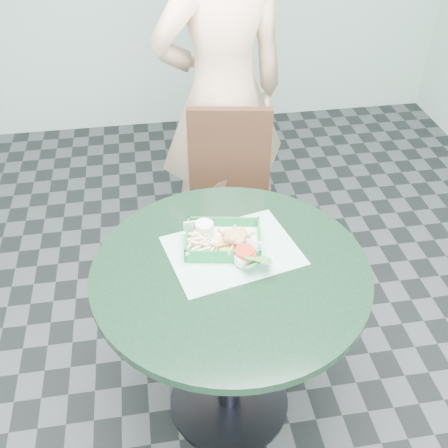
{
  "coord_description": "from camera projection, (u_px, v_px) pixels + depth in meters",
  "views": [
    {
      "loc": [
        -0.22,
        -1.22,
        1.95
      ],
      "look_at": [
        -0.01,
        0.1,
        0.87
      ],
      "focal_mm": 42.0,
      "sensor_mm": 36.0,
      "label": 1
    }
  ],
  "objects": [
    {
      "name": "crab_sandwich",
      "position": [
        236.0,
        243.0,
        1.75
      ],
      "size": [
        0.12,
        0.12,
        0.07
      ],
      "rotation": [
        0.0,
        0.0,
        -0.21
      ],
      "color": "gold",
      "rests_on": "food_basket"
    },
    {
      "name": "cafe_table",
      "position": [
        230.0,
        307.0,
        1.82
      ],
      "size": [
        0.91,
        0.91,
        0.75
      ],
      "color": "#24232B",
      "rests_on": "floor"
    },
    {
      "name": "dining_chair",
      "position": [
        232.0,
        196.0,
        2.42
      ],
      "size": [
        0.38,
        0.38,
        0.93
      ],
      "rotation": [
        0.0,
        0.0,
        -0.17
      ],
      "color": "brown",
      "rests_on": "floor"
    },
    {
      "name": "diner_person",
      "position": [
        222.0,
        62.0,
        2.3
      ],
      "size": [
        0.87,
        0.67,
        2.12
      ],
      "primitive_type": "imported",
      "rotation": [
        0.0,
        0.0,
        3.37
      ],
      "color": "beige",
      "rests_on": "floor"
    },
    {
      "name": "food_basket",
      "position": [
        223.0,
        247.0,
        1.79
      ],
      "size": [
        0.25,
        0.18,
        0.05
      ],
      "rotation": [
        0.0,
        0.0,
        -0.18
      ],
      "color": "#116C33",
      "rests_on": "placemat"
    },
    {
      "name": "garnish_cup",
      "position": [
        253.0,
        258.0,
        1.71
      ],
      "size": [
        0.11,
        0.11,
        0.04
      ],
      "rotation": [
        0.0,
        0.0,
        0.35
      ],
      "color": "silver",
      "rests_on": "food_basket"
    },
    {
      "name": "placemat",
      "position": [
        232.0,
        255.0,
        1.78
      ],
      "size": [
        0.48,
        0.4,
        0.0
      ],
      "primitive_type": "cube",
      "rotation": [
        0.0,
        0.0,
        0.22
      ],
      "color": "#8EC5B8",
      "rests_on": "cafe_table"
    },
    {
      "name": "fries_pile",
      "position": [
        202.0,
        250.0,
        1.75
      ],
      "size": [
        0.12,
        0.12,
        0.04
      ],
      "primitive_type": null,
      "rotation": [
        0.0,
        0.0,
        0.16
      ],
      "color": "beige",
      "rests_on": "food_basket"
    },
    {
      "name": "floor",
      "position": [
        229.0,
        401.0,
        2.19
      ],
      "size": [
        4.0,
        5.0,
        0.02
      ],
      "primitive_type": "cube",
      "color": "#303335",
      "rests_on": "ground"
    },
    {
      "name": "sauce_ramekin",
      "position": [
        203.0,
        234.0,
        1.79
      ],
      "size": [
        0.06,
        0.06,
        0.04
      ],
      "rotation": [
        0.0,
        0.0,
        0.34
      ],
      "color": "silver",
      "rests_on": "food_basket"
    }
  ]
}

